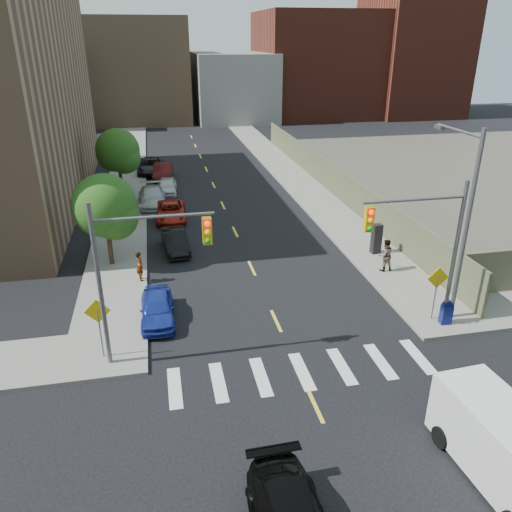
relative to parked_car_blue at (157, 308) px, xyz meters
name	(u,v)px	position (x,y,z in m)	size (l,w,h in m)	color
ground	(333,445)	(5.50, -9.20, -0.66)	(160.00, 160.00, 0.00)	black
sidewalk_nw	(129,164)	(-2.25, 32.30, -0.59)	(3.50, 73.00, 0.15)	gray
sidewalk_ne	(273,157)	(13.25, 32.30, -0.59)	(3.50, 73.00, 0.15)	gray
fence_north	(330,177)	(15.10, 18.80, 0.59)	(0.12, 44.00, 2.50)	#5E5F42
gravel_lot	(502,175)	(33.50, 20.80, -0.63)	(36.00, 42.00, 0.06)	#595447
bg_bldg_west	(30,83)	(-16.50, 60.80, 5.34)	(14.00, 18.00, 12.00)	#592319
bg_bldg_midwest	(141,70)	(-0.50, 62.80, 6.84)	(14.00, 16.00, 15.00)	#8C6B4C
bg_bldg_center	(233,87)	(13.50, 60.80, 4.34)	(12.00, 16.00, 10.00)	gray
bg_bldg_east	(315,65)	(27.50, 62.80, 7.34)	(18.00, 18.00, 16.00)	#592319
bg_bldg_fareast	(411,58)	(43.50, 60.80, 8.34)	(14.00, 16.00, 18.00)	#592319
smokestack	(438,25)	(47.50, 60.80, 13.34)	(1.80, 1.80, 28.00)	#8C6B4C
signal_nw	(138,262)	(-0.48, -3.20, 3.87)	(4.59, 0.30, 7.00)	#59595E
signal_ne	(426,239)	(11.48, -3.20, 3.87)	(4.59, 0.30, 7.00)	#59595E
streetlight_ne	(463,213)	(13.70, -2.30, 4.56)	(0.25, 3.70, 9.00)	#59595E
warn_sign_nw	(98,318)	(-2.30, -2.70, 1.33)	(1.06, 0.06, 2.83)	#59595E
warn_sign_ne	(437,284)	(12.70, -2.70, 1.33)	(1.06, 0.06, 2.83)	#59595E
warn_sign_midwest	(116,212)	(-2.30, 10.80, 1.33)	(1.06, 0.06, 2.83)	#59595E
tree_west_near	(105,209)	(-2.50, 6.84, 2.82)	(3.66, 3.64, 5.52)	#332114
tree_west_far	(118,153)	(-2.50, 21.84, 2.82)	(3.66, 3.64, 5.52)	#332114
parked_car_blue	(157,308)	(0.00, 0.00, 0.00)	(1.56, 3.89, 1.32)	#1C309C
parked_car_black	(175,241)	(1.30, 8.28, 0.00)	(1.40, 4.00, 1.32)	black
parked_car_red	(171,211)	(1.30, 14.22, -0.02)	(2.12, 4.59, 1.28)	#A42010
parked_car_silver	(152,198)	(0.02, 17.46, 0.09)	(2.10, 5.16, 1.50)	#A5A8AC
parked_car_white	(167,186)	(1.30, 20.84, 0.01)	(1.60, 3.97, 1.35)	silver
parked_car_maroon	(163,172)	(1.13, 25.41, 0.11)	(1.64, 4.71, 1.55)	#400D0C
parked_car_grey	(151,166)	(0.00, 28.39, 0.06)	(2.39, 5.19, 1.44)	black
cargo_van	(503,444)	(9.99, -11.37, 0.56)	(2.39, 5.19, 2.32)	white
mailbox	(446,312)	(13.10, -3.20, 0.07)	(0.52, 0.41, 1.20)	navy
payphone	(376,239)	(13.33, 5.16, 0.41)	(0.55, 0.45, 1.85)	black
pedestrian_west	(140,266)	(-0.80, 4.24, 0.31)	(0.60, 0.40, 1.65)	gray
pedestrian_east	(385,255)	(12.77, 2.72, 0.42)	(0.91, 0.71, 1.87)	gray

